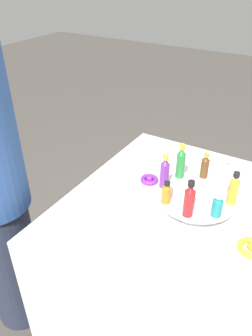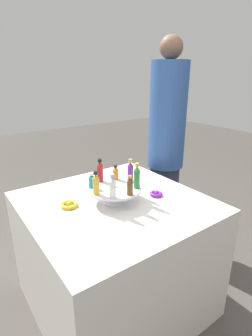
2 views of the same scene
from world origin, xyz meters
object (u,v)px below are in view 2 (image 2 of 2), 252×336
(bottle_purple, at_px, (130,171))
(person_figure, at_px, (166,149))
(bottle_gold, at_px, (96,184))
(display_stand, at_px, (114,192))
(bottle_orange, at_px, (116,173))
(bottle_red, at_px, (100,171))
(bottle_green, at_px, (137,177))
(ribbon_bow_purple, at_px, (156,194))
(bottle_teal, at_px, (92,181))
(bottle_brown, at_px, (130,186))
(ribbon_bow_gold, at_px, (69,205))
(bottle_clear, at_px, (112,187))

(bottle_purple, bearing_deg, person_figure, 118.34)
(bottle_gold, bearing_deg, bottle_purple, 97.65)
(display_stand, height_order, bottle_orange, bottle_orange)
(bottle_orange, height_order, bottle_red, bottle_red)
(bottle_green, distance_m, person_figure, 0.79)
(bottle_purple, relative_size, person_figure, 0.08)
(bottle_gold, height_order, ribbon_bow_purple, bottle_gold)
(bottle_teal, relative_size, bottle_green, 0.59)
(bottle_orange, distance_m, person_figure, 0.73)
(bottle_orange, xyz_separation_m, ribbon_bow_purple, (0.20, 0.17, -0.12))
(display_stand, distance_m, bottle_red, 0.16)
(bottle_teal, height_order, bottle_green, bottle_green)
(bottle_gold, bearing_deg, person_figure, 112.82)
(bottle_brown, relative_size, bottle_green, 0.74)
(bottle_red, height_order, bottle_gold, bottle_red)
(bottle_red, relative_size, ribbon_bow_gold, 1.44)
(bottle_clear, relative_size, ribbon_bow_gold, 1.34)
(display_stand, distance_m, bottle_green, 0.16)
(bottle_teal, bearing_deg, ribbon_bow_gold, -94.95)
(bottle_brown, bearing_deg, bottle_purple, 142.65)
(bottle_orange, height_order, ribbon_bow_gold, bottle_orange)
(bottle_gold, relative_size, person_figure, 0.08)
(bottle_orange, relative_size, ribbon_bow_gold, 0.91)
(bottle_purple, bearing_deg, ribbon_bow_gold, -101.13)
(bottle_orange, xyz_separation_m, bottle_purple, (0.09, 0.05, 0.02))
(bottle_teal, bearing_deg, display_stand, 52.65)
(bottle_brown, distance_m, ribbon_bow_purple, 0.27)
(bottle_brown, bearing_deg, bottle_clear, -104.85)
(bottle_clear, bearing_deg, bottle_green, 97.65)
(person_figure, bearing_deg, bottle_green, 8.53)
(bottle_teal, xyz_separation_m, bottle_gold, (0.10, -0.03, 0.02))
(bottle_red, height_order, bottle_brown, bottle_red)
(bottle_orange, distance_m, bottle_purple, 0.10)
(bottle_clear, xyz_separation_m, ribbon_bow_purple, (-0.01, 0.33, -0.14))
(bottle_green, bearing_deg, bottle_gold, -104.85)
(bottle_purple, bearing_deg, bottle_gold, -82.35)
(display_stand, xyz_separation_m, bottle_purple, (-0.02, 0.13, 0.09))
(bottle_green, relative_size, bottle_purple, 1.05)
(bottle_brown, bearing_deg, bottle_red, -172.35)
(bottle_brown, distance_m, bottle_green, 0.10)
(display_stand, xyz_separation_m, bottle_brown, (0.13, 0.02, 0.08))
(bottle_gold, bearing_deg, bottle_clear, 30.15)
(bottle_gold, distance_m, bottle_brown, 0.19)
(bottle_clear, bearing_deg, person_figure, 118.80)
(bottle_orange, distance_m, ribbon_bow_gold, 0.35)
(display_stand, height_order, ribbon_bow_purple, display_stand)
(bottle_teal, distance_m, bottle_green, 0.27)
(bottle_clear, height_order, bottle_purple, bottle_purple)
(bottle_clear, xyz_separation_m, bottle_purple, (-0.12, 0.21, 0.01))
(ribbon_bow_gold, bearing_deg, ribbon_bow_purple, 69.72)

